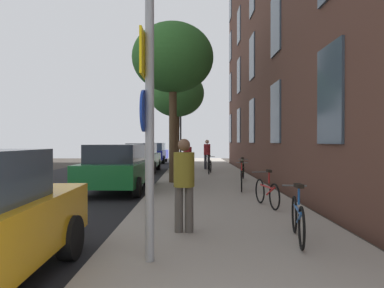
{
  "coord_description": "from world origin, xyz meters",
  "views": [
    {
      "loc": [
        0.41,
        -0.71,
        1.72
      ],
      "look_at": [
        0.36,
        13.09,
        1.64
      ],
      "focal_mm": 32.99,
      "sensor_mm": 36.0,
      "label": 1
    }
  ],
  "objects_px": {
    "bicycle_1": "(268,192)",
    "tree_far": "(178,94)",
    "bicycle_3": "(244,171)",
    "bicycle_4": "(211,166)",
    "pedestrian_0": "(185,179)",
    "car_2": "(144,157)",
    "bicycle_0": "(299,218)",
    "traffic_light": "(181,131)",
    "tree_near": "(174,59)",
    "car_1": "(118,168)",
    "sign_post": "(149,116)",
    "pedestrian_2": "(208,152)",
    "bicycle_2": "(243,178)",
    "pedestrian_1": "(189,158)",
    "car_3": "(156,153)"
  },
  "relations": [
    {
      "from": "bicycle_3",
      "to": "car_1",
      "type": "bearing_deg",
      "value": -149.83
    },
    {
      "from": "pedestrian_1",
      "to": "car_2",
      "type": "bearing_deg",
      "value": 117.18
    },
    {
      "from": "pedestrian_1",
      "to": "car_2",
      "type": "height_order",
      "value": "pedestrian_1"
    },
    {
      "from": "tree_near",
      "to": "car_1",
      "type": "bearing_deg",
      "value": -132.62
    },
    {
      "from": "bicycle_0",
      "to": "bicycle_2",
      "type": "height_order",
      "value": "bicycle_2"
    },
    {
      "from": "tree_near",
      "to": "traffic_light",
      "type": "bearing_deg",
      "value": 90.89
    },
    {
      "from": "bicycle_0",
      "to": "bicycle_1",
      "type": "xyz_separation_m",
      "value": [
        0.14,
        3.0,
        -0.01
      ]
    },
    {
      "from": "bicycle_4",
      "to": "car_2",
      "type": "height_order",
      "value": "car_2"
    },
    {
      "from": "tree_near",
      "to": "pedestrian_2",
      "type": "xyz_separation_m",
      "value": [
        1.64,
        6.61,
        -3.91
      ]
    },
    {
      "from": "bicycle_2",
      "to": "tree_near",
      "type": "bearing_deg",
      "value": 137.04
    },
    {
      "from": "bicycle_3",
      "to": "pedestrian_1",
      "type": "height_order",
      "value": "pedestrian_1"
    },
    {
      "from": "tree_near",
      "to": "sign_post",
      "type": "bearing_deg",
      "value": -88.96
    },
    {
      "from": "traffic_light",
      "to": "car_1",
      "type": "bearing_deg",
      "value": -96.44
    },
    {
      "from": "pedestrian_0",
      "to": "bicycle_3",
      "type": "bearing_deg",
      "value": 75.13
    },
    {
      "from": "traffic_light",
      "to": "pedestrian_2",
      "type": "distance_m",
      "value": 6.15
    },
    {
      "from": "tree_far",
      "to": "car_1",
      "type": "bearing_deg",
      "value": -101.62
    },
    {
      "from": "bicycle_2",
      "to": "pedestrian_2",
      "type": "bearing_deg",
      "value": 94.99
    },
    {
      "from": "car_1",
      "to": "tree_near",
      "type": "bearing_deg",
      "value": 47.38
    },
    {
      "from": "bicycle_1",
      "to": "car_2",
      "type": "xyz_separation_m",
      "value": [
        -4.72,
        11.62,
        0.36
      ]
    },
    {
      "from": "bicycle_1",
      "to": "pedestrian_1",
      "type": "relative_size",
      "value": 0.99
    },
    {
      "from": "sign_post",
      "to": "pedestrian_2",
      "type": "distance_m",
      "value": 15.93
    },
    {
      "from": "bicycle_1",
      "to": "pedestrian_1",
      "type": "distance_m",
      "value": 6.76
    },
    {
      "from": "bicycle_1",
      "to": "bicycle_4",
      "type": "bearing_deg",
      "value": 96.09
    },
    {
      "from": "sign_post",
      "to": "bicycle_1",
      "type": "height_order",
      "value": "sign_post"
    },
    {
      "from": "car_1",
      "to": "tree_far",
      "type": "bearing_deg",
      "value": 78.38
    },
    {
      "from": "tree_near",
      "to": "bicycle_1",
      "type": "distance_m",
      "value": 7.41
    },
    {
      "from": "bicycle_4",
      "to": "car_3",
      "type": "xyz_separation_m",
      "value": [
        -3.92,
        10.95,
        0.35
      ]
    },
    {
      "from": "bicycle_1",
      "to": "tree_far",
      "type": "bearing_deg",
      "value": 103.43
    },
    {
      "from": "traffic_light",
      "to": "bicycle_1",
      "type": "height_order",
      "value": "traffic_light"
    },
    {
      "from": "sign_post",
      "to": "tree_far",
      "type": "distance_m",
      "value": 15.62
    },
    {
      "from": "tree_near",
      "to": "pedestrian_0",
      "type": "relative_size",
      "value": 3.8
    },
    {
      "from": "traffic_light",
      "to": "bicycle_4",
      "type": "relative_size",
      "value": 2.08
    },
    {
      "from": "sign_post",
      "to": "car_2",
      "type": "distance_m",
      "value": 15.81
    },
    {
      "from": "pedestrian_0",
      "to": "car_2",
      "type": "distance_m",
      "value": 14.35
    },
    {
      "from": "tree_far",
      "to": "car_2",
      "type": "bearing_deg",
      "value": 175.17
    },
    {
      "from": "traffic_light",
      "to": "tree_near",
      "type": "bearing_deg",
      "value": -89.11
    },
    {
      "from": "sign_post",
      "to": "pedestrian_1",
      "type": "height_order",
      "value": "sign_post"
    },
    {
      "from": "bicycle_1",
      "to": "tree_near",
      "type": "bearing_deg",
      "value": 116.48
    },
    {
      "from": "sign_post",
      "to": "pedestrian_1",
      "type": "distance_m",
      "value": 10.45
    },
    {
      "from": "bicycle_3",
      "to": "bicycle_4",
      "type": "bearing_deg",
      "value": 112.01
    },
    {
      "from": "tree_far",
      "to": "pedestrian_0",
      "type": "bearing_deg",
      "value": -86.96
    },
    {
      "from": "sign_post",
      "to": "bicycle_1",
      "type": "bearing_deg",
      "value": 58.45
    },
    {
      "from": "traffic_light",
      "to": "bicycle_0",
      "type": "distance_m",
      "value": 20.82
    },
    {
      "from": "car_1",
      "to": "sign_post",
      "type": "bearing_deg",
      "value": -74.86
    },
    {
      "from": "bicycle_0",
      "to": "pedestrian_2",
      "type": "relative_size",
      "value": 0.95
    },
    {
      "from": "bicycle_0",
      "to": "bicycle_4",
      "type": "bearing_deg",
      "value": 93.91
    },
    {
      "from": "tree_far",
      "to": "bicycle_0",
      "type": "distance_m",
      "value": 15.21
    },
    {
      "from": "bicycle_2",
      "to": "bicycle_3",
      "type": "relative_size",
      "value": 1.05
    },
    {
      "from": "traffic_light",
      "to": "pedestrian_0",
      "type": "bearing_deg",
      "value": -87.69
    },
    {
      "from": "car_3",
      "to": "bicycle_2",
      "type": "bearing_deg",
      "value": -74.58
    }
  ]
}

